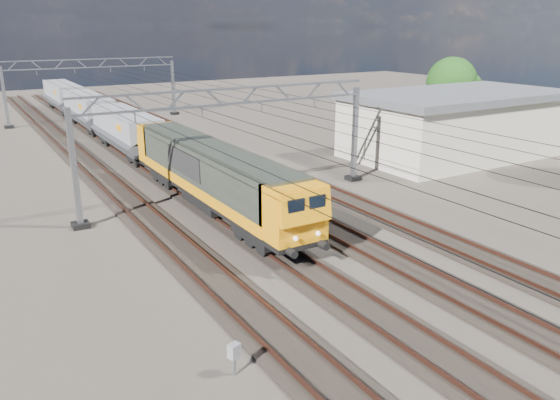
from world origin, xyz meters
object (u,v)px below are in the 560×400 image
catenary_gantry_far (95,87)px  industrial_shed (456,123)px  catenary_gantry_mid (234,140)px  tree_far (455,84)px  hopper_wagon_mid (88,108)px  trackside_cabinet (234,352)px  hopper_wagon_lead (126,129)px  locomotive (211,173)px  hopper_wagon_third (63,95)px

catenary_gantry_far → industrial_shed: 40.51m
catenary_gantry_mid → tree_far: (30.32, 9.79, 0.99)m
catenary_gantry_far → hopper_wagon_mid: bearing=-111.5°
trackside_cabinet → tree_far: bearing=15.7°
catenary_gantry_mid → hopper_wagon_lead: (-2.00, 16.73, -1.67)m
catenary_gantry_far → locomotive: catenary_gantry_far is taller
trackside_cabinet → industrial_shed: bearing=12.8°
locomotive → hopper_wagon_lead: (-0.00, 17.70, -0.09)m
catenary_gantry_far → industrial_shed: (22.00, -34.00, -1.18)m
catenary_gantry_far → trackside_cabinet: catenary_gantry_far is taller
catenary_gantry_mid → hopper_wagon_mid: size_ratio=1.53×
catenary_gantry_far → locomotive: 37.06m
catenary_gantry_far → hopper_wagon_mid: size_ratio=1.53×
catenary_gantry_far → hopper_wagon_mid: catenary_gantry_far is taller
locomotive → tree_far: 34.16m
hopper_wagon_third → catenary_gantry_far: bearing=-77.6°
catenary_gantry_mid → tree_far: size_ratio=2.59×
hopper_wagon_third → tree_far: size_ratio=1.69×
locomotive → hopper_wagon_third: size_ratio=1.62×
locomotive → industrial_shed: (24.00, 2.97, 0.40)m
hopper_wagon_third → trackside_cabinet: size_ratio=11.60×
hopper_wagon_mid → hopper_wagon_third: size_ratio=1.00×
catenary_gantry_mid → hopper_wagon_mid: catenary_gantry_mid is taller
catenary_gantry_mid → tree_far: 31.87m
hopper_wagon_third → trackside_cabinet: (-6.20, -61.49, -1.39)m
hopper_wagon_mid → industrial_shed: size_ratio=0.70×
catenary_gantry_far → hopper_wagon_lead: catenary_gantry_far is taller
catenary_gantry_far → industrial_shed: bearing=-57.1°
catenary_gantry_far → tree_far: 40.09m
catenary_gantry_mid → hopper_wagon_third: bearing=92.5°
hopper_wagon_third → hopper_wagon_mid: bearing=-90.0°
catenary_gantry_far → hopper_wagon_third: size_ratio=1.53×
industrial_shed → tree_far: bearing=43.1°
hopper_wagon_lead → catenary_gantry_mid: bearing=-83.2°
hopper_wagon_mid → trackside_cabinet: (-6.20, -47.29, -1.39)m
hopper_wagon_lead → industrial_shed: 28.16m
hopper_wagon_mid → trackside_cabinet: size_ratio=11.60×
tree_far → trackside_cabinet: bearing=-145.8°
catenary_gantry_mid → hopper_wagon_mid: 31.04m
catenary_gantry_far → hopper_wagon_mid: (-2.00, -5.07, -1.67)m
hopper_wagon_third → hopper_wagon_lead: bearing=-90.0°
hopper_wagon_lead → hopper_wagon_third: same height
catenary_gantry_far → tree_far: (30.32, -26.21, 0.99)m
hopper_wagon_lead → trackside_cabinet: (-6.20, -33.09, -1.39)m
hopper_wagon_mid → tree_far: tree_far is taller
hopper_wagon_lead → trackside_cabinet: hopper_wagon_lead is taller
hopper_wagon_third → industrial_shed: size_ratio=0.70×
locomotive → industrial_shed: 24.19m
locomotive → industrial_shed: industrial_shed is taller
catenary_gantry_far → hopper_wagon_mid: 5.71m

